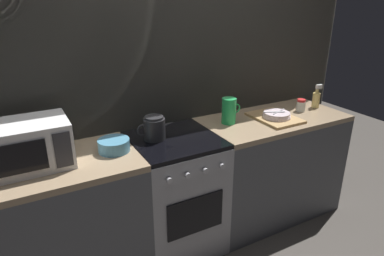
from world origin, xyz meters
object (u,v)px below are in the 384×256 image
stove_unit (176,194)px  spice_jar (301,105)px  mixing_bowl (114,145)px  dish_pile (276,116)px  pitcher (229,111)px  spray_bottle (316,99)px  microwave (28,145)px  kettle (155,128)px

stove_unit → spice_jar: spice_jar is taller
mixing_bowl → dish_pile: bearing=-2.0°
spice_jar → pitcher: bearing=175.4°
spice_jar → spray_bottle: (0.19, 0.01, 0.03)m
microwave → spray_bottle: size_ratio=2.27×
stove_unit → pitcher: 0.75m
microwave → dish_pile: size_ratio=1.15×
microwave → dish_pile: (1.79, -0.08, -0.11)m
kettle → spice_jar: size_ratio=2.71×
stove_unit → microwave: (-0.91, 0.04, 0.59)m
kettle → pitcher: pitcher is taller
mixing_bowl → spray_bottle: spray_bottle is taller
kettle → mixing_bowl: bearing=-170.0°
pitcher → dish_pile: 0.40m
kettle → spray_bottle: size_ratio=1.40×
microwave → spice_jar: size_ratio=4.38×
pitcher → dish_pile: bearing=-16.4°
microwave → pitcher: size_ratio=2.30×
stove_unit → kettle: (-0.12, 0.06, 0.53)m
kettle → dish_pile: kettle is taller
spice_jar → mixing_bowl: bearing=-179.7°
dish_pile → stove_unit: bearing=177.2°
kettle → spray_bottle: bearing=-1.2°
kettle → spice_jar: kettle is taller
kettle → dish_pile: 1.01m
microwave → mixing_bowl: bearing=-4.2°
dish_pile → spice_jar: bearing=9.5°
dish_pile → spray_bottle: (0.52, 0.07, 0.06)m
pitcher → spray_bottle: (0.89, -0.04, -0.02)m
mixing_bowl → dish_pile: (1.30, -0.04, -0.02)m
dish_pile → pitcher: bearing=163.6°
microwave → dish_pile: 1.79m
dish_pile → kettle: bearing=174.4°
dish_pile → spray_bottle: size_ratio=1.97×
microwave → kettle: microwave is taller
mixing_bowl → stove_unit: bearing=-0.3°
microwave → spray_bottle: 2.30m
kettle → spray_bottle: spray_bottle is taller
stove_unit → mixing_bowl: (-0.43, 0.00, 0.49)m
kettle → spice_jar: 1.32m
mixing_bowl → pitcher: (0.93, 0.07, 0.06)m
microwave → spice_jar: microwave is taller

